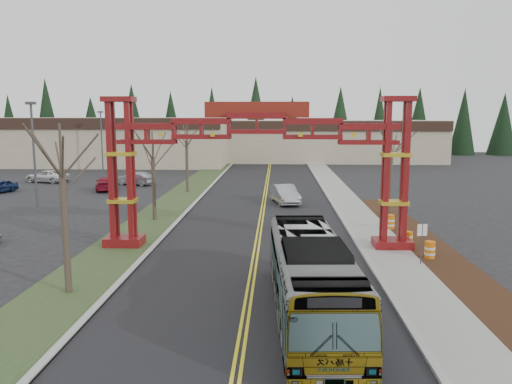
# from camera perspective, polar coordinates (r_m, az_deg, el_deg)

# --- Properties ---
(road) EXTENTS (12.00, 110.00, 0.02)m
(road) POSITION_cam_1_polar(r_m,az_deg,el_deg) (36.78, 0.53, -3.53)
(road) COLOR black
(road) RESTS_ON ground
(lane_line_left) EXTENTS (0.12, 100.00, 0.01)m
(lane_line_left) POSITION_cam_1_polar(r_m,az_deg,el_deg) (36.78, 0.35, -3.50)
(lane_line_left) COLOR yellow
(lane_line_left) RESTS_ON road
(lane_line_right) EXTENTS (0.12, 100.00, 0.01)m
(lane_line_right) POSITION_cam_1_polar(r_m,az_deg,el_deg) (36.77, 0.72, -3.51)
(lane_line_right) COLOR yellow
(lane_line_right) RESTS_ON road
(curb_right) EXTENTS (0.30, 110.00, 0.15)m
(curb_right) POSITION_cam_1_polar(r_m,az_deg,el_deg) (37.08, 10.09, -3.46)
(curb_right) COLOR #A8A9A3
(curb_right) RESTS_ON ground
(sidewalk_right) EXTENTS (2.60, 110.00, 0.14)m
(sidewalk_right) POSITION_cam_1_polar(r_m,az_deg,el_deg) (37.30, 12.31, -3.46)
(sidewalk_right) COLOR gray
(sidewalk_right) RESTS_ON ground
(landscape_strip) EXTENTS (2.60, 50.00, 0.12)m
(landscape_strip) POSITION_cam_1_polar(r_m,az_deg,el_deg) (24.06, 24.75, -10.89)
(landscape_strip) COLOR #311C10
(landscape_strip) RESTS_ON ground
(grass_median) EXTENTS (4.00, 110.00, 0.08)m
(grass_median) POSITION_cam_1_polar(r_m,az_deg,el_deg) (37.89, -11.67, -3.30)
(grass_median) COLOR #2E4422
(grass_median) RESTS_ON ground
(curb_left) EXTENTS (0.30, 110.00, 0.15)m
(curb_left) POSITION_cam_1_polar(r_m,az_deg,el_deg) (37.47, -8.92, -3.30)
(curb_left) COLOR #A8A9A3
(curb_left) RESTS_ON ground
(gateway_arch) EXTENTS (18.20, 1.60, 8.90)m
(gateway_arch) POSITION_cam_1_polar(r_m,az_deg,el_deg) (29.01, 0.08, 5.11)
(gateway_arch) COLOR #5B0C0C
(gateway_arch) RESTS_ON ground
(retail_building_west) EXTENTS (46.00, 22.30, 7.50)m
(retail_building_west) POSITION_cam_1_polar(r_m,az_deg,el_deg) (88.65, -18.24, 5.65)
(retail_building_west) COLOR tan
(retail_building_west) RESTS_ON ground
(retail_building_east) EXTENTS (38.00, 20.30, 7.00)m
(retail_building_east) POSITION_cam_1_polar(r_m,az_deg,el_deg) (91.41, 8.02, 5.92)
(retail_building_east) COLOR tan
(retail_building_east) RESTS_ON ground
(conifer_treeline) EXTENTS (116.10, 5.60, 13.00)m
(conifer_treeline) POSITION_cam_1_polar(r_m,az_deg,el_deg) (102.94, 1.95, 7.96)
(conifer_treeline) COLOR black
(conifer_treeline) RESTS_ON ground
(transit_bus) EXTENTS (3.26, 11.52, 3.18)m
(transit_bus) POSITION_cam_1_polar(r_m,az_deg,el_deg) (19.71, 6.27, -9.71)
(transit_bus) COLOR #A0A1A7
(transit_bus) RESTS_ON ground
(silver_sedan) EXTENTS (2.88, 5.30, 1.66)m
(silver_sedan) POSITION_cam_1_polar(r_m,az_deg,el_deg) (44.85, 3.33, -0.26)
(silver_sedan) COLOR #A5A8AD
(silver_sedan) RESTS_ON ground
(parked_car_mid_a) EXTENTS (3.36, 5.33, 1.44)m
(parked_car_mid_a) POSITION_cam_1_polar(r_m,az_deg,el_deg) (55.08, -16.76, 0.94)
(parked_car_mid_a) COLOR maroon
(parked_car_mid_a) RESTS_ON ground
(parked_car_far_a) EXTENTS (4.72, 2.88, 1.47)m
(parked_car_far_a) POSITION_cam_1_polar(r_m,az_deg,el_deg) (58.33, -13.68, 1.49)
(parked_car_far_a) COLOR #98989F
(parked_car_far_a) RESTS_ON ground
(parked_car_far_b) EXTENTS (5.64, 3.75, 1.44)m
(parked_car_far_b) POSITION_cam_1_polar(r_m,az_deg,el_deg) (64.12, -22.78, 1.68)
(parked_car_far_b) COLOR white
(parked_car_far_b) RESTS_ON ground
(bare_tree_median_near) EXTENTS (3.03, 3.03, 7.49)m
(bare_tree_median_near) POSITION_cam_1_polar(r_m,az_deg,el_deg) (22.87, -21.30, 2.24)
(bare_tree_median_near) COLOR #382D26
(bare_tree_median_near) RESTS_ON ground
(bare_tree_median_mid) EXTENTS (2.89, 2.89, 6.66)m
(bare_tree_median_mid) POSITION_cam_1_polar(r_m,az_deg,el_deg) (37.68, -11.71, 3.85)
(bare_tree_median_mid) COLOR #382D26
(bare_tree_median_mid) RESTS_ON ground
(bare_tree_median_far) EXTENTS (2.95, 2.95, 7.26)m
(bare_tree_median_far) POSITION_cam_1_polar(r_m,az_deg,el_deg) (51.12, -7.95, 5.78)
(bare_tree_median_far) COLOR #382D26
(bare_tree_median_far) RESTS_ON ground
(bare_tree_right_far) EXTENTS (3.10, 3.10, 7.13)m
(bare_tree_right_far) POSITION_cam_1_polar(r_m,az_deg,el_deg) (40.00, 15.21, 4.47)
(bare_tree_right_far) COLOR #382D26
(bare_tree_right_far) RESTS_ON ground
(light_pole_near) EXTENTS (0.78, 0.39, 8.98)m
(light_pole_near) POSITION_cam_1_polar(r_m,az_deg,el_deg) (46.92, -24.08, 4.77)
(light_pole_near) COLOR #3F3F44
(light_pole_near) RESTS_ON ground
(light_pole_far) EXTENTS (0.73, 0.37, 8.45)m
(light_pole_far) POSITION_cam_1_polar(r_m,az_deg,el_deg) (73.14, -17.24, 6.03)
(light_pole_far) COLOR #3F3F44
(light_pole_far) RESTS_ON ground
(street_sign) EXTENTS (0.52, 0.10, 2.27)m
(street_sign) POSITION_cam_1_polar(r_m,az_deg,el_deg) (27.30, 18.44, -4.81)
(street_sign) COLOR #3F3F44
(street_sign) RESTS_ON ground
(barrel_south) EXTENTS (0.57, 0.57, 1.05)m
(barrel_south) POSITION_cam_1_polar(r_m,az_deg,el_deg) (28.91, 19.24, -6.36)
(barrel_south) COLOR orange
(barrel_south) RESTS_ON ground
(barrel_mid) EXTENTS (0.48, 0.48, 0.88)m
(barrel_mid) POSITION_cam_1_polar(r_m,az_deg,el_deg) (31.66, 17.05, -5.13)
(barrel_mid) COLOR orange
(barrel_mid) RESTS_ON ground
(barrel_north) EXTENTS (0.59, 0.59, 1.08)m
(barrel_north) POSITION_cam_1_polar(r_m,az_deg,el_deg) (35.53, 15.08, -3.39)
(barrel_north) COLOR orange
(barrel_north) RESTS_ON ground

